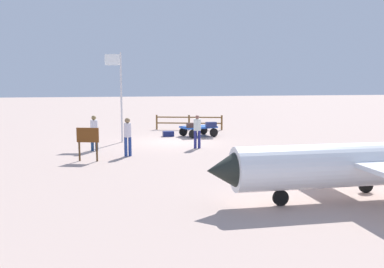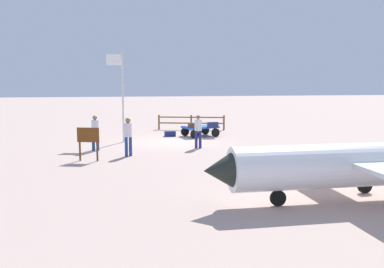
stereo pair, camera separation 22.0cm
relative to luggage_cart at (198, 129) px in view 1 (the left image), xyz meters
The scene contains 12 objects.
ground_plane 2.53m from the luggage_cart, 48.46° to the left, with size 120.00×120.00×0.00m, color #BB9F92.
luggage_cart is the anchor object (origin of this frame).
suitcase_tan 0.95m from the luggage_cart, 137.35° to the left, with size 0.62×0.34×0.30m.
suitcase_navy 0.83m from the luggage_cart, 50.56° to the left, with size 0.62×0.47×0.27m.
suitcase_grey 1.81m from the luggage_cart, ahead, with size 0.66×0.42×0.31m.
worker_lead 4.45m from the luggage_cart, 78.68° to the left, with size 0.36×0.36×1.65m.
worker_trailing 7.23m from the luggage_cart, 35.97° to the left, with size 0.39×0.39×1.70m.
worker_supervisor 7.35m from the luggage_cart, 54.08° to the left, with size 0.42×0.42×1.71m.
airplane_near 14.23m from the luggage_cart, 96.62° to the left, with size 8.09×5.26×2.85m.
flagpole 5.42m from the luggage_cart, 19.05° to the left, with size 0.88×0.17×4.81m.
signboard 9.06m from the luggage_cart, 48.77° to the left, with size 0.92×0.31×1.40m.
wooden_fence 3.38m from the luggage_cart, 90.34° to the right, with size 4.39×1.18×0.99m.
Camera 1 is at (3.07, 22.92, 3.42)m, focal length 39.86 mm.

